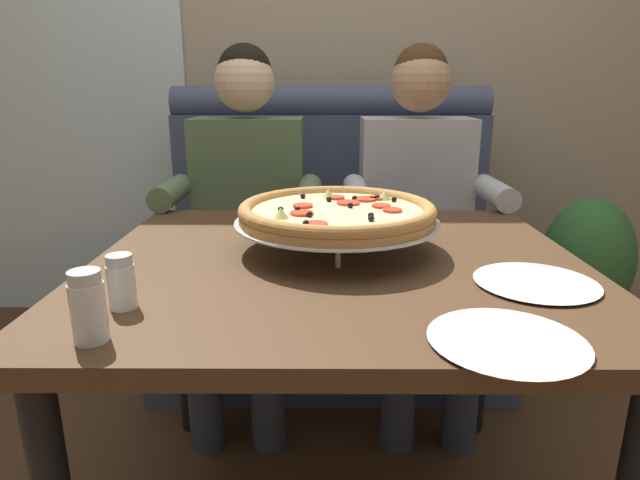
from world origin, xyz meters
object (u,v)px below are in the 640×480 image
plate_near_left (507,337)px  potted_plant (585,272)px  dining_table (337,296)px  patio_chair (99,192)px  shaker_pepper_flakes (89,312)px  booth_bench (331,267)px  pizza (336,213)px  plate_near_right (536,280)px  diner_left (246,208)px  diner_right (419,208)px  shaker_oregano (122,286)px

plate_near_left → potted_plant: size_ratio=0.35×
dining_table → plate_near_left: 0.49m
patio_chair → shaker_pepper_flakes: bearing=-67.5°
booth_bench → pizza: size_ratio=2.82×
pizza → potted_plant: 1.44m
pizza → potted_plant: pizza is taller
pizza → shaker_pepper_flakes: (-0.39, -0.48, -0.04)m
booth_bench → patio_chair: size_ratio=1.59×
dining_table → plate_near_right: 0.44m
booth_bench → shaker_pepper_flakes: booth_bench is taller
diner_left → plate_near_right: diner_left is taller
potted_plant → diner_left: bearing=-170.3°
dining_table → booth_bench: bearing=90.0°
plate_near_left → potted_plant: bearing=59.0°
diner_right → dining_table: bearing=-113.9°
plate_near_left → diner_left: bearing=116.7°
potted_plant → booth_bench: bearing=178.3°
dining_table → diner_left: (-0.31, 0.70, 0.05)m
potted_plant → patio_chair: bearing=157.2°
shaker_oregano → potted_plant: 1.93m
pizza → plate_near_right: (0.39, -0.23, -0.08)m
shaker_oregano → patio_chair: bearing=113.7°
pizza → plate_near_left: 0.55m
shaker_pepper_flakes → patio_chair: shaker_pepper_flakes is taller
pizza → plate_near_left: pizza is taller
plate_near_right → potted_plant: (0.67, 1.09, -0.37)m
shaker_pepper_flakes → patio_chair: bearing=112.5°
shaker_pepper_flakes → potted_plant: bearing=42.8°
pizza → booth_bench: bearing=89.9°
shaker_oregano → potted_plant: bearing=40.0°
diner_left → plate_near_left: diner_left is taller
patio_chair → shaker_oregano: bearing=-66.3°
shaker_pepper_flakes → diner_right: bearing=57.7°
dining_table → diner_left: size_ratio=0.87×
shaker_oregano → shaker_pepper_flakes: bearing=-91.3°
shaker_oregano → plate_near_right: (0.78, 0.12, -0.03)m
booth_bench → potted_plant: size_ratio=1.96×
potted_plant → plate_near_right: bearing=-121.4°
diner_left → plate_near_right: (0.70, -0.86, 0.05)m
plate_near_right → potted_plant: bearing=58.6°
shaker_pepper_flakes → plate_near_right: size_ratio=0.47×
booth_bench → plate_near_left: size_ratio=5.63×
plate_near_left → diner_right: bearing=87.0°
diner_right → plate_near_left: (-0.06, -1.11, 0.05)m
plate_near_left → patio_chair: (-1.62, 2.36, -0.24)m
booth_bench → dining_table: size_ratio=1.23×
shaker_pepper_flakes → plate_near_left: size_ratio=0.47×
diner_right → pizza: diner_right is taller
dining_table → pizza: bearing=91.8°
dining_table → potted_plant: 1.43m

